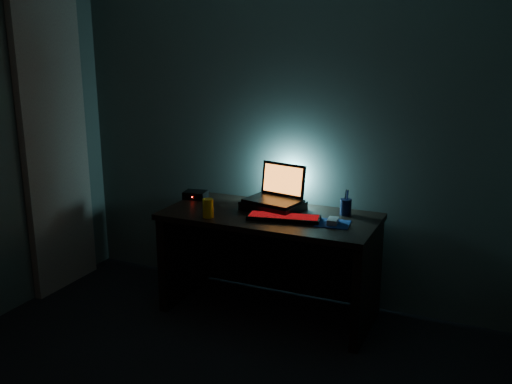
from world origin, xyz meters
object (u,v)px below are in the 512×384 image
(pen_cup, at_px, (346,207))
(keyboard, at_px, (284,218))
(juice_glass, at_px, (208,208))
(laptop, at_px, (277,192))
(mouse, at_px, (333,221))
(router, at_px, (195,195))

(pen_cup, bearing_deg, keyboard, -141.73)
(keyboard, distance_m, juice_glass, 0.52)
(juice_glass, bearing_deg, pen_cup, 27.26)
(laptop, bearing_deg, keyboard, -47.31)
(laptop, bearing_deg, mouse, -10.81)
(mouse, xyz_separation_m, router, (-1.15, 0.18, 0.01))
(mouse, height_order, pen_cup, pen_cup)
(laptop, height_order, juice_glass, laptop)
(mouse, distance_m, juice_glass, 0.85)
(laptop, bearing_deg, juice_glass, -120.34)
(juice_glass, bearing_deg, laptop, 48.42)
(juice_glass, bearing_deg, keyboard, 17.78)
(keyboard, bearing_deg, pen_cup, 27.27)
(laptop, relative_size, juice_glass, 3.29)
(laptop, bearing_deg, router, -167.87)
(laptop, distance_m, juice_glass, 0.53)
(pen_cup, xyz_separation_m, juice_glass, (-0.85, -0.44, 0.01))
(juice_glass, height_order, router, juice_glass)
(mouse, xyz_separation_m, pen_cup, (0.02, 0.23, 0.04))
(keyboard, xyz_separation_m, mouse, (0.33, 0.04, 0.01))
(router, bearing_deg, juice_glass, -59.46)
(laptop, xyz_separation_m, juice_glass, (-0.35, -0.40, -0.06))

